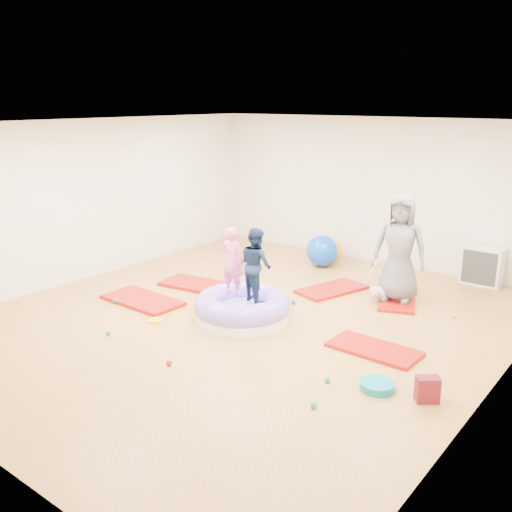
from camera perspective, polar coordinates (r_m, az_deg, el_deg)
The scene contains 19 objects.
room at distance 8.00m, azimuth -1.32°, elevation 3.00°, with size 7.01×8.01×2.81m.
gym_mat_front_left at distance 9.28m, azimuth -11.28°, elevation -4.36°, with size 1.34×0.67×0.06m, color maroon.
gym_mat_mid_left at distance 9.88m, azimuth -5.77°, elevation -2.89°, with size 1.30×0.65×0.05m, color maroon.
gym_mat_center_back at distance 9.70m, azimuth 7.56°, elevation -3.32°, with size 1.20×0.60×0.05m, color maroon.
gym_mat_right at distance 7.56m, azimuth 11.72°, elevation -9.12°, with size 1.15×0.58×0.05m, color maroon.
gym_mat_rear_right at distance 9.38m, azimuth 13.95°, elevation -4.33°, with size 1.10×0.55×0.05m, color maroon.
inflatable_cushion at distance 8.36m, azimuth -1.39°, elevation -5.24°, with size 1.41×1.41×0.44m.
child_pink at distance 8.21m, azimuth -2.36°, elevation -0.18°, with size 0.37×0.24×1.02m, color #FF5DA1.
child_navy at distance 7.96m, azimuth -0.01°, elevation -0.53°, with size 0.51×0.40×1.05m, color #112141.
adult_caregiver at distance 9.12m, azimuth 14.19°, elevation 0.80°, with size 0.83×0.54×1.69m, color slate.
infant at distance 9.27m, azimuth 12.16°, elevation -3.61°, with size 0.35×0.35×0.21m.
ball_pit_balls at distance 7.92m, azimuth -0.98°, elevation -7.53°, with size 4.51×3.75×0.07m.
exercise_ball_blue at distance 10.99m, azimuth 6.63°, elevation 0.51°, with size 0.61×0.61×0.61m, color blue.
exercise_ball_orange at distance 11.49m, azimuth 7.60°, elevation 0.69°, with size 0.44×0.44×0.44m, color #F1A104.
infant_play_gym at distance 10.10m, azimuth 13.21°, elevation -1.07°, with size 0.63×0.60×0.48m.
cube_shelf at distance 10.59m, azimuth 21.66°, elevation -0.93°, with size 0.67×0.33×0.67m.
balance_disc at distance 6.65m, azimuth 12.02°, elevation -12.57°, with size 0.39×0.39×0.09m, color #0B7E99.
backpack at distance 6.50m, azimuth 16.76°, elevation -12.65°, with size 0.24×0.15×0.28m, color #B21B2C.
yellow_toy at distance 8.46m, azimuth -9.98°, elevation -6.37°, with size 0.21×0.21×0.03m, color #FFC803.
Camera 1 is at (4.94, -6.05, 3.14)m, focal length 40.00 mm.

